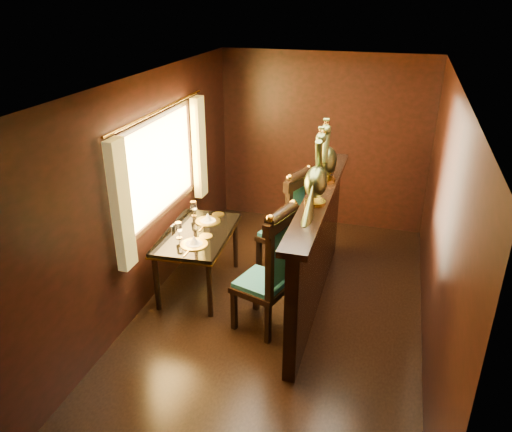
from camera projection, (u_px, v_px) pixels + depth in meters
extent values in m
plane|color=black|center=(280.00, 313.00, 5.50)|extent=(5.00, 5.00, 0.00)
cube|color=black|center=(323.00, 142.00, 7.16)|extent=(3.00, 0.04, 2.50)
cube|color=black|center=(178.00, 384.00, 2.80)|extent=(3.00, 0.04, 2.50)
cube|color=black|center=(147.00, 194.00, 5.36)|extent=(0.04, 5.00, 2.50)
cube|color=black|center=(440.00, 228.00, 4.60)|extent=(0.04, 5.00, 2.50)
cube|color=beige|center=(285.00, 82.00, 4.45)|extent=(3.00, 5.00, 0.04)
cube|color=#FFC672|center=(158.00, 168.00, 5.53)|extent=(0.01, 1.70, 1.05)
cube|color=gold|center=(121.00, 206.00, 4.69)|extent=(0.10, 0.22, 1.30)
cube|color=gold|center=(199.00, 148.00, 6.38)|extent=(0.10, 0.22, 1.30)
cylinder|color=gold|center=(159.00, 110.00, 5.24)|extent=(0.03, 2.20, 0.03)
cube|color=black|center=(317.00, 253.00, 5.41)|extent=(0.12, 2.60, 1.30)
cube|color=#3B3D1B|center=(311.00, 248.00, 5.40)|extent=(0.02, 2.20, 0.95)
cube|color=black|center=(320.00, 195.00, 5.12)|extent=(0.26, 2.70, 0.06)
cube|color=black|center=(197.00, 234.00, 5.70)|extent=(0.80, 1.25, 0.04)
cube|color=gold|center=(197.00, 236.00, 5.71)|extent=(0.83, 1.27, 0.02)
cylinder|color=black|center=(157.00, 284.00, 5.43)|extent=(0.06, 0.06, 0.66)
cylinder|color=black|center=(210.00, 290.00, 5.32)|extent=(0.06, 0.06, 0.66)
cylinder|color=black|center=(190.00, 239.00, 6.40)|extent=(0.06, 0.06, 0.66)
cylinder|color=black|center=(235.00, 244.00, 6.28)|extent=(0.06, 0.06, 0.66)
cylinder|color=gold|center=(194.00, 244.00, 5.42)|extent=(0.30, 0.30, 0.01)
cone|color=silver|center=(194.00, 240.00, 5.40)|extent=(0.11, 0.11, 0.10)
cylinder|color=gold|center=(208.00, 221.00, 5.95)|extent=(0.30, 0.30, 0.01)
cone|color=silver|center=(208.00, 217.00, 5.93)|extent=(0.11, 0.11, 0.10)
cylinder|color=silver|center=(172.00, 228.00, 5.72)|extent=(0.03, 0.03, 0.06)
cylinder|color=silver|center=(174.00, 227.00, 5.76)|extent=(0.03, 0.03, 0.06)
cube|color=black|center=(262.00, 286.00, 5.11)|extent=(0.63, 0.63, 0.07)
cube|color=navy|center=(262.00, 282.00, 5.09)|extent=(0.57, 0.57, 0.05)
cube|color=navy|center=(281.00, 256.00, 4.83)|extent=(0.15, 0.39, 0.64)
cube|color=black|center=(234.00, 310.00, 5.17)|extent=(0.05, 0.05, 0.45)
cube|color=black|center=(268.00, 324.00, 4.96)|extent=(0.05, 0.05, 0.45)
cube|color=black|center=(256.00, 292.00, 5.48)|extent=(0.05, 0.05, 0.45)
cube|color=black|center=(289.00, 304.00, 5.27)|extent=(0.05, 0.05, 0.45)
sphere|color=gold|center=(270.00, 219.00, 4.47)|extent=(0.08, 0.08, 0.08)
sphere|color=gold|center=(293.00, 203.00, 4.78)|extent=(0.08, 0.08, 0.08)
cube|color=black|center=(282.00, 237.00, 6.15)|extent=(0.63, 0.63, 0.06)
cube|color=navy|center=(282.00, 233.00, 6.13)|extent=(0.57, 0.57, 0.05)
cube|color=navy|center=(298.00, 210.00, 5.87)|extent=(0.17, 0.37, 0.63)
cube|color=black|center=(259.00, 256.00, 6.22)|extent=(0.05, 0.05, 0.44)
cube|color=black|center=(286.00, 266.00, 6.00)|extent=(0.05, 0.05, 0.44)
cube|color=black|center=(278.00, 244.00, 6.52)|extent=(0.05, 0.05, 0.44)
cube|color=black|center=(304.00, 253.00, 6.30)|extent=(0.05, 0.05, 0.44)
sphere|color=gold|center=(290.00, 177.00, 5.52)|extent=(0.07, 0.07, 0.07)
sphere|color=gold|center=(309.00, 168.00, 5.81)|extent=(0.07, 0.07, 0.07)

